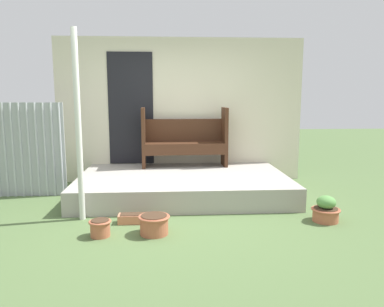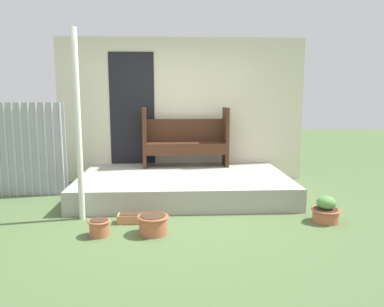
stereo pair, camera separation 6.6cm
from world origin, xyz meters
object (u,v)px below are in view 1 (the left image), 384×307
at_px(bench, 184,138).
at_px(flower_pot_middle, 154,224).
at_px(flower_pot_right, 326,210).
at_px(flower_pot_left, 100,227).
at_px(planter_box_rect, 137,218).
at_px(support_post, 78,127).

distance_m(bench, flower_pot_middle, 2.56).
xyz_separation_m(flower_pot_middle, flower_pot_right, (2.16, 0.30, 0.02)).
relative_size(flower_pot_left, planter_box_rect, 0.55).
relative_size(bench, planter_box_rect, 3.23).
bearing_deg(bench, flower_pot_right, -53.21).
relative_size(support_post, planter_box_rect, 5.14).
xyz_separation_m(bench, flower_pot_left, (-1.07, -2.45, -0.73)).
xyz_separation_m(support_post, flower_pot_middle, (0.94, -0.58, -1.07)).
distance_m(flower_pot_middle, planter_box_rect, 0.47).
bearing_deg(flower_pot_left, bench, 66.47).
distance_m(support_post, flower_pot_middle, 1.54).
bearing_deg(bench, flower_pot_middle, -102.64).
relative_size(support_post, flower_pot_right, 6.63).
bearing_deg(flower_pot_left, flower_pot_right, 6.81).
bearing_deg(planter_box_rect, flower_pot_middle, -60.19).
xyz_separation_m(support_post, bench, (1.40, 1.84, -0.37)).
height_order(support_post, flower_pot_right, support_post).
bearing_deg(support_post, flower_pot_left, -61.28).
relative_size(bench, flower_pot_left, 5.84).
xyz_separation_m(flower_pot_middle, planter_box_rect, (-0.23, 0.40, -0.07)).
distance_m(support_post, flower_pot_right, 3.29).
relative_size(support_post, flower_pot_middle, 6.52).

